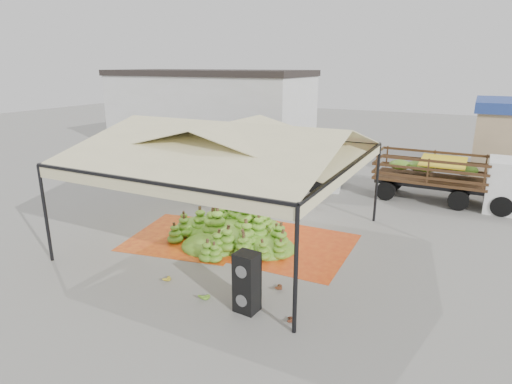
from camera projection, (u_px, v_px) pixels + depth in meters
The scene contains 17 objects.
ground at pixel (231, 238), 14.76m from camera, with size 90.00×90.00×0.00m, color slate.
canopy_tent at pixel (229, 144), 13.81m from camera, with size 8.10×8.10×4.00m.
building_white at pixel (209, 109), 30.29m from camera, with size 14.30×6.30×5.40m.
tarp_left at pixel (190, 236), 14.92m from camera, with size 3.86×3.68×0.01m, color orange.
tarp_right at pixel (291, 246), 14.09m from camera, with size 3.78×3.97×0.01m, color #DB5614.
banana_heap at pixel (234, 225), 14.52m from camera, with size 5.00×4.11×1.07m, color #397A19.
hand_yellow_a at pixel (248, 272), 12.11m from camera, with size 0.50×0.41×0.23m, color gold.
hand_yellow_b at pixel (165, 277), 11.86m from camera, with size 0.43×0.35×0.20m, color #AC8D22.
hand_red_a at pixel (276, 285), 11.41m from camera, with size 0.43×0.35×0.20m, color #5D2E15.
hand_red_b at pixel (287, 318), 9.96m from camera, with size 0.38×0.31×0.17m, color #592B14.
hand_green at pixel (203, 294), 10.98m from camera, with size 0.43×0.35×0.19m, color #4D7819.
hanging_bunches at pixel (267, 159), 14.78m from camera, with size 4.74×0.24×0.20m.
speaker_stack at pixel (247, 282), 10.23m from camera, with size 0.59×0.52×1.52m.
banana_leaves at pixel (192, 203), 18.48m from camera, with size 0.96×1.36×3.70m, color #356E1D, non-canonical shape.
vendor at pixel (299, 179), 18.67m from camera, with size 0.69×0.45×1.90m, color gray.
truck_left at pixel (275, 153), 21.24m from camera, with size 7.58×3.91×2.48m.
truck_right at pixel (456, 174), 18.15m from camera, with size 6.15×2.23×2.10m.
Camera 1 is at (7.04, -11.76, 5.76)m, focal length 30.00 mm.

